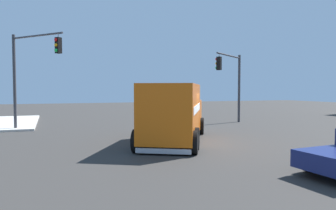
% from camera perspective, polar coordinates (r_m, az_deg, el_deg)
% --- Properties ---
extents(ground_plane, '(100.00, 100.00, 0.00)m').
position_cam_1_polar(ground_plane, '(16.57, 2.93, -6.61)').
color(ground_plane, '#33302D').
extents(delivery_truck, '(7.88, 5.94, 2.97)m').
position_cam_1_polar(delivery_truck, '(16.34, 1.11, -1.33)').
color(delivery_truck, orange).
rests_on(delivery_truck, ground).
extents(traffic_light_primary, '(3.52, 3.08, 6.17)m').
position_cam_1_polar(traffic_light_primary, '(22.45, -23.62, 6.41)').
color(traffic_light_primary, '#38383D').
rests_on(traffic_light_primary, sidewalk_corner_near).
extents(traffic_light_secondary, '(2.90, 3.75, 5.54)m').
position_cam_1_polar(traffic_light_secondary, '(25.72, 11.39, 4.92)').
color(traffic_light_secondary, '#38383D').
rests_on(traffic_light_secondary, ground).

